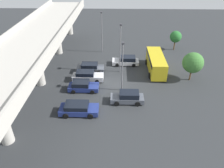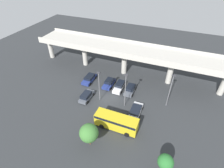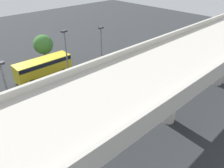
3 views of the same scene
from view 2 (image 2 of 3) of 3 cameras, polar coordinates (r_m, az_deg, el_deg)
name	(u,v)px [view 2 (image 2 of 3)]	position (r m, az deg, el deg)	size (l,w,h in m)	color
ground_plane	(107,99)	(39.25, -1.53, -4.79)	(100.31, 100.31, 0.00)	#2D3033
highway_overpass	(125,51)	(44.39, 4.19, 10.59)	(48.15, 7.57, 7.91)	#BCB7AD
parked_car_0	(89,79)	(44.37, -7.39, 1.76)	(2.26, 4.82, 1.46)	navy
parked_car_1	(86,96)	(39.14, -8.34, -3.93)	(2.06, 4.42, 1.58)	#515660
parked_car_2	(109,83)	(42.57, -0.96, 0.33)	(2.21, 4.34, 1.47)	navy
parked_car_3	(120,86)	(41.51, 2.47, -0.72)	(2.10, 4.79, 1.56)	silver
parked_car_4	(130,89)	(40.78, 5.99, -1.72)	(2.11, 4.45, 1.56)	#515660
parked_car_5	(136,111)	(35.93, 7.79, -8.58)	(2.24, 4.66, 1.49)	silver
shuttle_bus	(116,121)	(32.49, 1.44, -12.07)	(7.93, 2.69, 2.78)	gold
lamp_post_near_aisle	(99,84)	(36.24, -4.26, -0.10)	(0.70, 0.35, 7.35)	slate
lamp_post_mid_lot	(125,89)	(34.53, 4.38, -1.50)	(0.70, 0.35, 8.08)	slate
lamp_post_by_overpass	(170,89)	(36.48, 18.51, -1.45)	(0.70, 0.35, 7.87)	slate
tree_front_left	(89,133)	(29.47, -7.55, -15.57)	(3.15, 3.15, 4.56)	brown
tree_front_centre	(166,162)	(27.92, 17.09, -23.16)	(2.30, 2.30, 3.90)	brown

